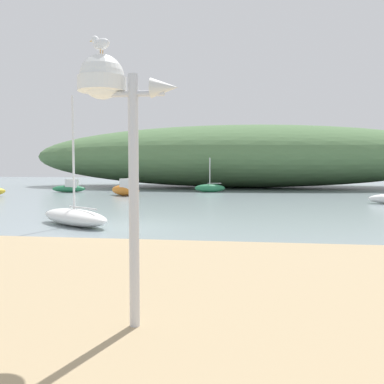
% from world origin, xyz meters
% --- Properties ---
extents(ground_plane, '(120.00, 120.00, 0.00)m').
position_xyz_m(ground_plane, '(0.00, 0.00, 0.00)').
color(ground_plane, gray).
extents(distant_hill, '(41.68, 14.56, 6.00)m').
position_xyz_m(distant_hill, '(3.26, 28.16, 3.00)').
color(distant_hill, '#517547').
rests_on(distant_hill, ground).
extents(mast_structure, '(1.18, 0.56, 3.20)m').
position_xyz_m(mast_structure, '(2.77, -9.39, 2.87)').
color(mast_structure, silver).
rests_on(mast_structure, beach_sand).
extents(seagull_on_radar, '(0.31, 0.19, 0.23)m').
position_xyz_m(seagull_on_radar, '(2.64, -9.39, 3.53)').
color(seagull_on_radar, orange).
rests_on(seagull_on_radar, mast_structure).
extents(motorboat_far_left, '(2.79, 2.27, 1.19)m').
position_xyz_m(motorboat_far_left, '(-4.39, 14.70, 0.48)').
color(motorboat_far_left, orange).
rests_on(motorboat_far_left, ground).
extents(sailboat_mid_channel, '(2.50, 1.19, 2.72)m').
position_xyz_m(sailboat_mid_channel, '(1.00, 19.52, 0.34)').
color(sailboat_mid_channel, '#287A4C').
rests_on(sailboat_mid_channel, ground).
extents(motorboat_centre_water, '(2.69, 0.99, 1.05)m').
position_xyz_m(motorboat_centre_water, '(-9.95, 17.90, 0.38)').
color(motorboat_centre_water, '#287A4C').
rests_on(motorboat_centre_water, ground).
extents(sailboat_west_reach, '(3.59, 2.96, 4.53)m').
position_xyz_m(sailboat_west_reach, '(-1.81, 0.04, 0.32)').
color(sailboat_west_reach, white).
rests_on(sailboat_west_reach, ground).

